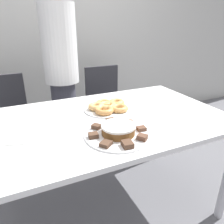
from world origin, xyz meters
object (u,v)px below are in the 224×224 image
(napkin, at_px, (14,140))
(office_chair_right, at_px, (107,109))
(person_standing, at_px, (62,75))
(plate_cake, at_px, (118,134))
(office_chair_left, at_px, (10,125))
(plate_donuts, at_px, (107,109))
(frosted_cake, at_px, (118,129))

(napkin, bearing_deg, office_chair_right, 46.68)
(person_standing, relative_size, plate_cake, 4.55)
(office_chair_left, bearing_deg, person_standing, -19.61)
(person_standing, bearing_deg, plate_donuts, -76.12)
(napkin, bearing_deg, person_standing, 62.08)
(office_chair_left, bearing_deg, napkin, -88.12)
(person_standing, relative_size, office_chair_left, 1.91)
(office_chair_left, height_order, frosted_cake, office_chair_left)
(office_chair_left, height_order, napkin, office_chair_left)
(office_chair_right, height_order, plate_cake, office_chair_right)
(person_standing, relative_size, plate_donuts, 5.13)
(person_standing, distance_m, plate_donuts, 0.69)
(person_standing, relative_size, frosted_cake, 9.09)
(office_chair_left, height_order, plate_donuts, office_chair_left)
(office_chair_right, xyz_separation_m, frosted_cake, (-0.45, -1.21, 0.39))
(plate_donuts, distance_m, napkin, 0.65)
(plate_cake, bearing_deg, office_chair_right, 69.51)
(plate_donuts, distance_m, frosted_cake, 0.39)
(plate_cake, xyz_separation_m, napkin, (-0.52, 0.17, -0.00))
(plate_cake, height_order, napkin, plate_cake)
(plate_donuts, relative_size, napkin, 2.36)
(plate_donuts, relative_size, frosted_cake, 1.77)
(frosted_cake, relative_size, napkin, 1.33)
(person_standing, distance_m, frosted_cake, 1.04)
(person_standing, bearing_deg, napkin, -117.92)
(office_chair_left, xyz_separation_m, napkin, (0.06, -1.03, 0.36))
(plate_cake, xyz_separation_m, plate_donuts, (0.10, 0.37, 0.00))
(plate_cake, distance_m, napkin, 0.55)
(person_standing, height_order, office_chair_left, person_standing)
(office_chair_left, height_order, office_chair_right, same)
(office_chair_left, height_order, plate_cake, office_chair_left)
(plate_donuts, xyz_separation_m, napkin, (-0.62, -0.20, -0.00))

